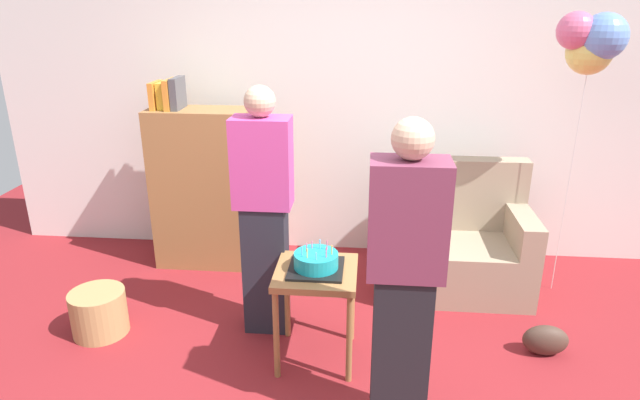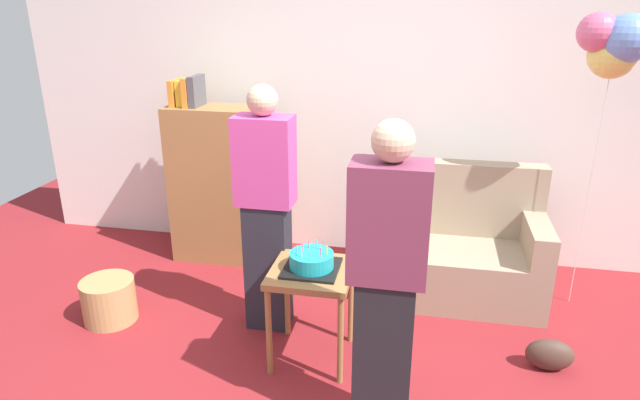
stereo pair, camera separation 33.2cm
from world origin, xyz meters
The scene contains 10 objects.
wall_back centered at (0.00, 2.05, 1.35)m, with size 6.00×0.10×2.70m, color silver.
couch centered at (0.81, 1.41, 0.34)m, with size 1.10×0.70×0.96m.
bookshelf centered at (-1.18, 1.62, 0.67)m, with size 0.80×0.36×1.54m.
side_table centered at (-0.14, 0.39, 0.51)m, with size 0.48×0.48×0.61m.
birthday_cake centered at (-0.14, 0.39, 0.66)m, with size 0.32×0.32×0.17m.
person_blowing_candles centered at (-0.50, 0.70, 0.83)m, with size 0.36×0.22×1.63m.
person_holding_cake centered at (0.33, -0.14, 0.83)m, with size 0.36×0.22×1.63m.
wicker_basket centered at (-1.60, 0.53, 0.15)m, with size 0.36×0.36×0.30m, color #A88451.
handbag centered at (1.28, 0.55, 0.10)m, with size 0.28×0.14×0.20m, color #473328.
balloon_bunch centered at (1.57, 1.38, 1.84)m, with size 0.44×0.36×2.03m.
Camera 1 is at (0.15, -2.46, 2.10)m, focal length 30.71 mm.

